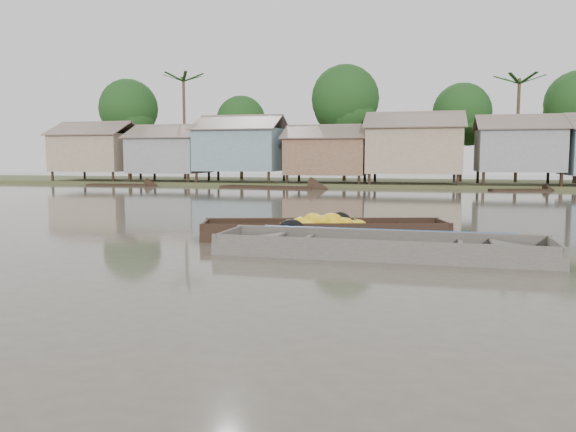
# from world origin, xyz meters

# --- Properties ---
(ground) EXTENTS (120.00, 120.00, 0.00)m
(ground) POSITION_xyz_m (0.00, 0.00, 0.00)
(ground) COLOR #4D463B
(ground) RESTS_ON ground
(riverbank) EXTENTS (120.00, 12.47, 10.22)m
(riverbank) POSITION_xyz_m (3.03, 31.86, 3.07)
(riverbank) COLOR #384723
(riverbank) RESTS_ON ground
(banana_boat) EXTENTS (6.63, 3.15, 0.91)m
(banana_boat) POSITION_xyz_m (0.59, 2.55, 0.21)
(banana_boat) COLOR black
(banana_boat) RESTS_ON ground
(viewer_boat) EXTENTS (7.28, 2.05, 0.58)m
(viewer_boat) POSITION_xyz_m (2.34, 0.33, 0.05)
(viewer_boat) COLOR #443F39
(viewer_boat) RESTS_ON ground
(distant_boats) EXTENTS (47.48, 14.15, 0.35)m
(distant_boats) POSITION_xyz_m (7.45, 23.85, -0.05)
(distant_boats) COLOR black
(distant_boats) RESTS_ON ground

